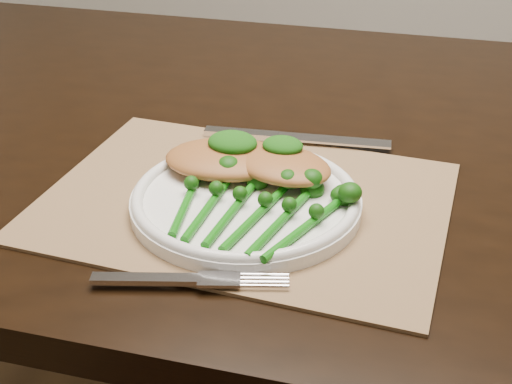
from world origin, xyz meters
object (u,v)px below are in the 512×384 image
(dinner_plate, at_px, (246,199))
(chicken_fillet_left, at_px, (227,159))
(broccolini_bundle, at_px, (244,213))
(placemat, at_px, (245,201))
(dining_table, at_px, (296,344))

(dinner_plate, height_order, chicken_fillet_left, chicken_fillet_left)
(chicken_fillet_left, height_order, broccolini_bundle, chicken_fillet_left)
(broccolini_bundle, bearing_deg, placemat, 114.22)
(placemat, distance_m, dinner_plate, 0.02)
(placemat, distance_m, broccolini_bundle, 0.06)
(dinner_plate, bearing_deg, chicken_fillet_left, 128.77)
(placemat, height_order, chicken_fillet_left, chicken_fillet_left)
(dining_table, xyz_separation_m, broccolini_bundle, (0.01, -0.26, 0.40))
(dining_table, xyz_separation_m, placemat, (-0.01, -0.20, 0.37))
(placemat, distance_m, chicken_fillet_left, 0.06)
(placemat, height_order, broccolini_bundle, broccolini_bundle)
(broccolini_bundle, bearing_deg, dinner_plate, 112.31)
(dining_table, distance_m, chicken_fillet_left, 0.44)
(placemat, bearing_deg, dining_table, 86.28)
(dining_table, xyz_separation_m, dinner_plate, (-0.01, -0.22, 0.39))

